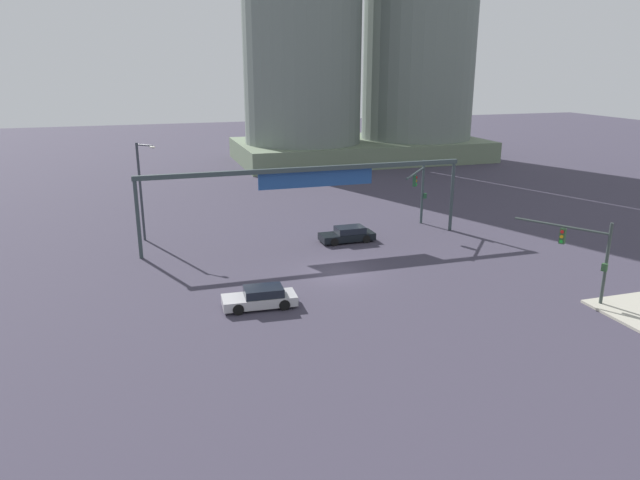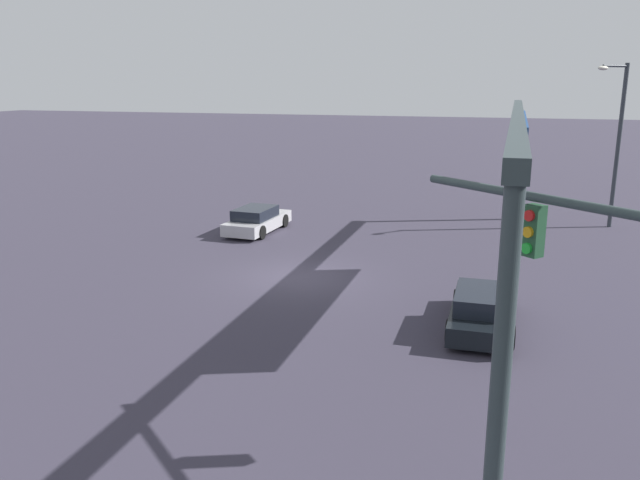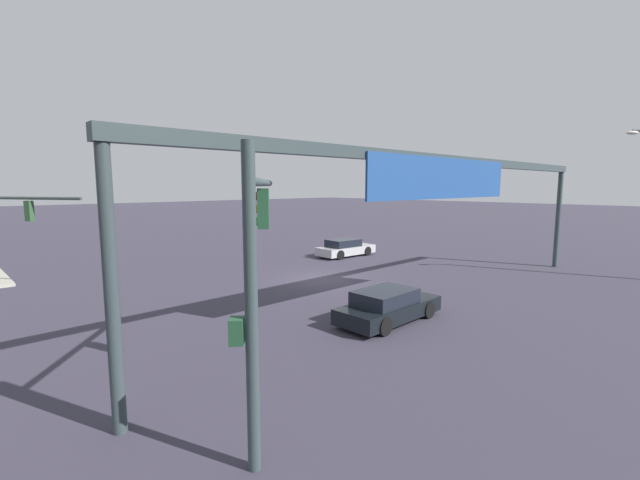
{
  "view_description": "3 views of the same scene",
  "coord_description": "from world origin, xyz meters",
  "px_view_note": "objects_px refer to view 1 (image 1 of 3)",
  "views": [
    {
      "loc": [
        -12.49,
        -35.71,
        13.66
      ],
      "look_at": [
        -1.84,
        -1.85,
        3.02
      ],
      "focal_mm": 33.07,
      "sensor_mm": 36.0,
      "label": 1
    },
    {
      "loc": [
        21.09,
        7.23,
        7.01
      ],
      "look_at": [
        2.24,
        1.49,
        2.05
      ],
      "focal_mm": 35.55,
      "sensor_mm": 36.0,
      "label": 2
    },
    {
      "loc": [
        15.24,
        15.82,
        4.93
      ],
      "look_at": [
        -1.25,
        -1.56,
        1.84
      ],
      "focal_mm": 23.69,
      "sensor_mm": 36.0,
      "label": 3
    }
  ],
  "objects_px": {
    "traffic_signal_opposite_side": "(584,248)",
    "sedan_car_approaching": "(348,235)",
    "streetlamp_curved_arm": "(142,185)",
    "traffic_signal_near_corner": "(420,185)",
    "sedan_car_waiting_far": "(260,298)"
  },
  "relations": [
    {
      "from": "traffic_signal_near_corner",
      "to": "streetlamp_curved_arm",
      "type": "bearing_deg",
      "value": -57.05
    },
    {
      "from": "traffic_signal_near_corner",
      "to": "sedan_car_approaching",
      "type": "distance_m",
      "value": 8.34
    },
    {
      "from": "traffic_signal_opposite_side",
      "to": "traffic_signal_near_corner",
      "type": "bearing_deg",
      "value": -26.06
    },
    {
      "from": "traffic_signal_opposite_side",
      "to": "sedan_car_waiting_far",
      "type": "xyz_separation_m",
      "value": [
        -18.43,
        4.69,
        -2.7
      ]
    },
    {
      "from": "traffic_signal_near_corner",
      "to": "traffic_signal_opposite_side",
      "type": "distance_m",
      "value": 18.06
    },
    {
      "from": "sedan_car_approaching",
      "to": "streetlamp_curved_arm",
      "type": "bearing_deg",
      "value": -19.45
    },
    {
      "from": "streetlamp_curved_arm",
      "to": "sedan_car_waiting_far",
      "type": "bearing_deg",
      "value": -23.97
    },
    {
      "from": "traffic_signal_opposite_side",
      "to": "sedan_car_waiting_far",
      "type": "distance_m",
      "value": 19.21
    },
    {
      "from": "traffic_signal_opposite_side",
      "to": "streetlamp_curved_arm",
      "type": "distance_m",
      "value": 32.08
    },
    {
      "from": "streetlamp_curved_arm",
      "to": "sedan_car_approaching",
      "type": "height_order",
      "value": "streetlamp_curved_arm"
    },
    {
      "from": "traffic_signal_opposite_side",
      "to": "streetlamp_curved_arm",
      "type": "bearing_deg",
      "value": 18.19
    },
    {
      "from": "traffic_signal_opposite_side",
      "to": "sedan_car_waiting_far",
      "type": "bearing_deg",
      "value": 44.39
    },
    {
      "from": "traffic_signal_opposite_side",
      "to": "sedan_car_approaching",
      "type": "bearing_deg",
      "value": -1.3
    },
    {
      "from": "traffic_signal_near_corner",
      "to": "sedan_car_approaching",
      "type": "relative_size",
      "value": 1.29
    },
    {
      "from": "traffic_signal_near_corner",
      "to": "streetlamp_curved_arm",
      "type": "height_order",
      "value": "streetlamp_curved_arm"
    }
  ]
}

